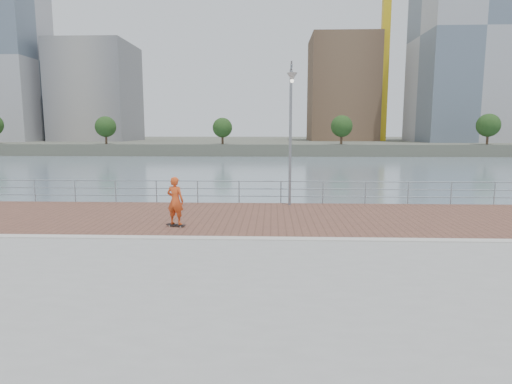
{
  "coord_description": "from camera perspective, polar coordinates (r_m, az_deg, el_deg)",
  "views": [
    {
      "loc": [
        0.61,
        -13.74,
        3.61
      ],
      "look_at": [
        0.0,
        2.0,
        1.3
      ],
      "focal_mm": 30.0,
      "sensor_mm": 36.0,
      "label": 1
    }
  ],
  "objects": [
    {
      "name": "shoreline_trees",
      "position": [
        91.32,
        -4.3,
        8.77
      ],
      "size": [
        109.82,
        4.89,
        6.53
      ],
      "color": "#473323",
      "rests_on": "far_shore"
    },
    {
      "name": "brick_lane",
      "position": [
        17.72,
        0.2,
        -3.38
      ],
      "size": [
        40.0,
        6.8,
        0.02
      ],
      "primitive_type": "cube",
      "color": "brown",
      "rests_on": "seawall"
    },
    {
      "name": "water",
      "position": [
        14.85,
        -0.31,
        -13.85
      ],
      "size": [
        400.0,
        400.0,
        0.0
      ],
      "primitive_type": "plane",
      "color": "slate",
      "rests_on": "ground"
    },
    {
      "name": "guardrail",
      "position": [
        20.95,
        0.53,
        0.34
      ],
      "size": [
        39.06,
        0.06,
        1.13
      ],
      "color": "#8C9EA8",
      "rests_on": "brick_lane"
    },
    {
      "name": "seawall",
      "position": [
        9.9,
        -1.66,
        -19.43
      ],
      "size": [
        40.0,
        24.0,
        2.0
      ],
      "primitive_type": "cube",
      "color": "gray",
      "rests_on": "ground"
    },
    {
      "name": "curb",
      "position": [
        14.21,
        -0.31,
        -6.25
      ],
      "size": [
        40.0,
        0.4,
        0.06
      ],
      "primitive_type": "cube",
      "color": "#B7B5AD",
      "rests_on": "seawall"
    },
    {
      "name": "street_lamp",
      "position": [
        19.81,
        4.7,
        10.98
      ],
      "size": [
        0.46,
        1.35,
        6.38
      ],
      "color": "gray",
      "rests_on": "brick_lane"
    },
    {
      "name": "tower_crane",
      "position": [
        124.38,
        15.73,
        21.96
      ],
      "size": [
        47.0,
        2.0,
        50.7
      ],
      "color": "gold",
      "rests_on": "far_shore"
    },
    {
      "name": "skateboard",
      "position": [
        16.25,
        -10.63,
        -4.33
      ],
      "size": [
        0.75,
        0.38,
        0.08
      ],
      "rotation": [
        0.0,
        0.0,
        -0.28
      ],
      "color": "black",
      "rests_on": "brick_lane"
    },
    {
      "name": "far_shore",
      "position": [
        136.31,
        1.97,
        6.52
      ],
      "size": [
        320.0,
        95.0,
        2.5
      ],
      "primitive_type": "cube",
      "color": "#4C5142",
      "rests_on": "ground"
    },
    {
      "name": "skateboarder",
      "position": [
        16.08,
        -10.71,
        -1.15
      ],
      "size": [
        0.75,
        0.59,
        1.79
      ],
      "primitive_type": "imported",
      "rotation": [
        0.0,
        0.0,
        2.86
      ],
      "color": "#D5491C",
      "rests_on": "skateboard"
    },
    {
      "name": "skyline",
      "position": [
        123.78,
        17.25,
        17.06
      ],
      "size": [
        233.0,
        41.0,
        63.43
      ],
      "color": "#ADA38E",
      "rests_on": "far_shore"
    }
  ]
}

